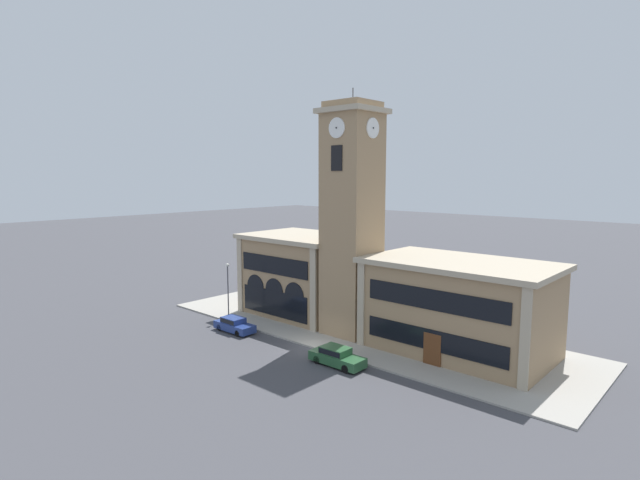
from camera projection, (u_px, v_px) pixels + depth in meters
name	position (u px, v px, depth m)	size (l,w,h in m)	color
ground_plane	(312.00, 348.00, 43.07)	(300.00, 300.00, 0.00)	#424247
sidewalk_kerb	(360.00, 329.00, 48.13)	(42.28, 13.75, 0.15)	#A39E93
clock_tower	(352.00, 221.00, 45.71)	(5.04, 5.04, 22.56)	#9E7F5B
town_hall_left_wing	(303.00, 274.00, 53.47)	(12.19, 9.16, 8.60)	#9E7F5B
town_hall_right_wing	(459.00, 307.00, 41.59)	(15.37, 9.16, 7.86)	#9E7F5B
parked_car_near	(234.00, 324.00, 47.63)	(4.39, 1.76, 1.39)	navy
parked_car_mid	(337.00, 356.00, 39.15)	(4.64, 1.79, 1.46)	#285633
street_lamp	(228.00, 282.00, 51.41)	(0.36, 0.36, 5.74)	#4C4C51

